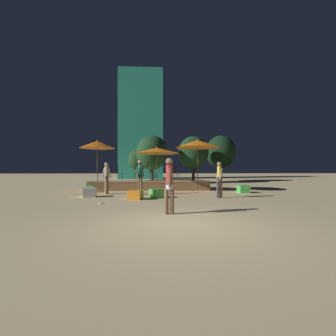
{
  "coord_description": "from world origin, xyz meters",
  "views": [
    {
      "loc": [
        -0.58,
        -5.68,
        1.43
      ],
      "look_at": [
        0.0,
        5.65,
        1.46
      ],
      "focal_mm": 24.0,
      "sensor_mm": 36.0,
      "label": 1
    }
  ],
  "objects_px": {
    "bistro_chair_1": "(138,172)",
    "background_tree_2": "(139,160)",
    "background_tree_1": "(193,153)",
    "person_1": "(140,175)",
    "person_3": "(107,177)",
    "bistro_chair_3": "(175,172)",
    "person_0": "(219,178)",
    "cube_seat_1": "(243,189)",
    "cube_seat_2": "(91,189)",
    "bistro_chair_0": "(119,172)",
    "background_tree_3": "(221,152)",
    "cube_seat_4": "(156,193)",
    "cube_seat_3": "(136,195)",
    "patio_umbrella_2": "(157,151)",
    "frisbee_disc": "(101,203)",
    "patio_umbrella_0": "(198,144)",
    "patio_umbrella_1": "(97,145)",
    "background_tree_0": "(152,153)",
    "cube_seat_0": "(90,192)",
    "person_2": "(169,183)",
    "bistro_chair_2": "(151,172)"
  },
  "relations": [
    {
      "from": "background_tree_1",
      "to": "bistro_chair_3",
      "type": "bearing_deg",
      "value": -109.77
    },
    {
      "from": "cube_seat_1",
      "to": "cube_seat_2",
      "type": "distance_m",
      "value": 9.14
    },
    {
      "from": "person_0",
      "to": "bistro_chair_0",
      "type": "relative_size",
      "value": 1.95
    },
    {
      "from": "bistro_chair_0",
      "to": "bistro_chair_3",
      "type": "xyz_separation_m",
      "value": [
        3.98,
        -0.21,
        0.0
      ]
    },
    {
      "from": "cube_seat_1",
      "to": "cube_seat_2",
      "type": "xyz_separation_m",
      "value": [
        -9.11,
        0.76,
        -0.03
      ]
    },
    {
      "from": "bistro_chair_1",
      "to": "frisbee_disc",
      "type": "relative_size",
      "value": 4.02
    },
    {
      "from": "patio_umbrella_0",
      "to": "cube_seat_2",
      "type": "bearing_deg",
      "value": -175.25
    },
    {
      "from": "cube_seat_1",
      "to": "bistro_chair_1",
      "type": "xyz_separation_m",
      "value": [
        -6.44,
        2.98,
        0.98
      ]
    },
    {
      "from": "cube_seat_1",
      "to": "patio_umbrella_0",
      "type": "bearing_deg",
      "value": 152.15
    },
    {
      "from": "cube_seat_4",
      "to": "person_3",
      "type": "bearing_deg",
      "value": 148.18
    },
    {
      "from": "person_1",
      "to": "frisbee_disc",
      "type": "distance_m",
      "value": 3.44
    },
    {
      "from": "patio_umbrella_2",
      "to": "bistro_chair_3",
      "type": "bearing_deg",
      "value": 43.53
    },
    {
      "from": "patio_umbrella_2",
      "to": "bistro_chair_1",
      "type": "bearing_deg",
      "value": 132.22
    },
    {
      "from": "patio_umbrella_2",
      "to": "cube_seat_4",
      "type": "xyz_separation_m",
      "value": [
        -0.04,
        -3.56,
        -2.37
      ]
    },
    {
      "from": "person_0",
      "to": "bistro_chair_2",
      "type": "relative_size",
      "value": 1.95
    },
    {
      "from": "patio_umbrella_0",
      "to": "person_0",
      "type": "distance_m",
      "value": 4.13
    },
    {
      "from": "cube_seat_1",
      "to": "patio_umbrella_1",
      "type": "bearing_deg",
      "value": 170.53
    },
    {
      "from": "cube_seat_1",
      "to": "person_1",
      "type": "height_order",
      "value": "person_1"
    },
    {
      "from": "person_0",
      "to": "person_2",
      "type": "relative_size",
      "value": 1.0
    },
    {
      "from": "patio_umbrella_1",
      "to": "background_tree_3",
      "type": "relative_size",
      "value": 0.63
    },
    {
      "from": "person_1",
      "to": "person_3",
      "type": "xyz_separation_m",
      "value": [
        -1.9,
        0.38,
        -0.1
      ]
    },
    {
      "from": "person_3",
      "to": "background_tree_3",
      "type": "relative_size",
      "value": 0.34
    },
    {
      "from": "cube_seat_3",
      "to": "background_tree_1",
      "type": "distance_m",
      "value": 13.08
    },
    {
      "from": "bistro_chair_3",
      "to": "person_0",
      "type": "bearing_deg",
      "value": -120.83
    },
    {
      "from": "person_1",
      "to": "person_3",
      "type": "distance_m",
      "value": 1.94
    },
    {
      "from": "cube_seat_2",
      "to": "bistro_chair_2",
      "type": "relative_size",
      "value": 0.51
    },
    {
      "from": "patio_umbrella_1",
      "to": "person_0",
      "type": "xyz_separation_m",
      "value": [
        6.82,
        -3.73,
        -1.99
      ]
    },
    {
      "from": "cube_seat_3",
      "to": "cube_seat_1",
      "type": "bearing_deg",
      "value": 22.35
    },
    {
      "from": "cube_seat_0",
      "to": "background_tree_1",
      "type": "relative_size",
      "value": 0.15
    },
    {
      "from": "patio_umbrella_1",
      "to": "cube_seat_0",
      "type": "bearing_deg",
      "value": -82.17
    },
    {
      "from": "person_3",
      "to": "bistro_chair_2",
      "type": "bearing_deg",
      "value": -29.98
    },
    {
      "from": "background_tree_1",
      "to": "background_tree_2",
      "type": "xyz_separation_m",
      "value": [
        -5.87,
        4.94,
        -0.5
      ]
    },
    {
      "from": "cube_seat_3",
      "to": "person_0",
      "type": "distance_m",
      "value": 4.11
    },
    {
      "from": "bistro_chair_0",
      "to": "background_tree_3",
      "type": "relative_size",
      "value": 0.17
    },
    {
      "from": "patio_umbrella_1",
      "to": "cube_seat_2",
      "type": "height_order",
      "value": "patio_umbrella_1"
    },
    {
      "from": "cube_seat_2",
      "to": "person_2",
      "type": "xyz_separation_m",
      "value": [
        4.37,
        -6.77,
        0.77
      ]
    },
    {
      "from": "bistro_chair_1",
      "to": "background_tree_0",
      "type": "xyz_separation_m",
      "value": [
        0.89,
        5.27,
        1.72
      ]
    },
    {
      "from": "bistro_chair_1",
      "to": "background_tree_2",
      "type": "distance_m",
      "value": 11.43
    },
    {
      "from": "patio_umbrella_2",
      "to": "background_tree_0",
      "type": "height_order",
      "value": "background_tree_0"
    },
    {
      "from": "patio_umbrella_2",
      "to": "background_tree_2",
      "type": "bearing_deg",
      "value": 99.72
    },
    {
      "from": "cube_seat_0",
      "to": "background_tree_3",
      "type": "xyz_separation_m",
      "value": [
        10.6,
        13.48,
        3.07
      ]
    },
    {
      "from": "background_tree_0",
      "to": "background_tree_3",
      "type": "distance_m",
      "value": 8.51
    },
    {
      "from": "person_3",
      "to": "bistro_chair_1",
      "type": "xyz_separation_m",
      "value": [
        1.49,
        3.3,
        0.22
      ]
    },
    {
      "from": "cube_seat_0",
      "to": "background_tree_3",
      "type": "relative_size",
      "value": 0.14
    },
    {
      "from": "person_0",
      "to": "frisbee_disc",
      "type": "xyz_separation_m",
      "value": [
        -5.34,
        -1.42,
        -0.94
      ]
    },
    {
      "from": "bistro_chair_0",
      "to": "person_1",
      "type": "bearing_deg",
      "value": -162.67
    },
    {
      "from": "cube_seat_3",
      "to": "background_tree_2",
      "type": "height_order",
      "value": "background_tree_2"
    },
    {
      "from": "person_1",
      "to": "bistro_chair_2",
      "type": "xyz_separation_m",
      "value": [
        0.54,
        3.28,
        0.12
      ]
    },
    {
      "from": "cube_seat_1",
      "to": "background_tree_1",
      "type": "distance_m",
      "value": 9.88
    },
    {
      "from": "person_0",
      "to": "background_tree_2",
      "type": "bearing_deg",
      "value": -87.31
    }
  ]
}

